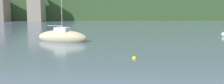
{
  "coord_description": "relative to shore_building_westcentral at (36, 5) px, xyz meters",
  "views": [
    {
      "loc": [
        0.69,
        19.21,
        4.8
      ],
      "look_at": [
        0.0,
        44.07,
        1.42
      ],
      "focal_mm": 41.79,
      "sensor_mm": 36.0,
      "label": 1
    }
  ],
  "objects": [
    {
      "name": "sailboat_far_0",
      "position": [
        19.08,
        -48.67,
        -4.83
      ],
      "size": [
        7.96,
        4.58,
        10.46
      ],
      "rotation": [
        0.0,
        0.0,
        5.98
      ],
      "color": "#CCBC8E",
      "rests_on": "ground_plane"
    },
    {
      "name": "shore_building_westcentral",
      "position": [
        0.0,
        0.0,
        0.0
      ],
      "size": [
        4.67,
        5.56,
        11.07
      ],
      "color": "gray",
      "rests_on": "ground_plane"
    },
    {
      "name": "mooring_buoy_near",
      "position": [
        28.53,
        -61.06,
        -5.38
      ],
      "size": [
        0.46,
        0.46,
        0.46
      ],
      "primitive_type": "sphere",
      "color": "yellow",
      "rests_on": "ground_plane"
    },
    {
      "name": "wooded_hillside",
      "position": [
        47.64,
        38.63,
        2.72
      ],
      "size": [
        352.0,
        57.43,
        48.27
      ],
      "color": "#38562D",
      "rests_on": "ground_plane"
    }
  ]
}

